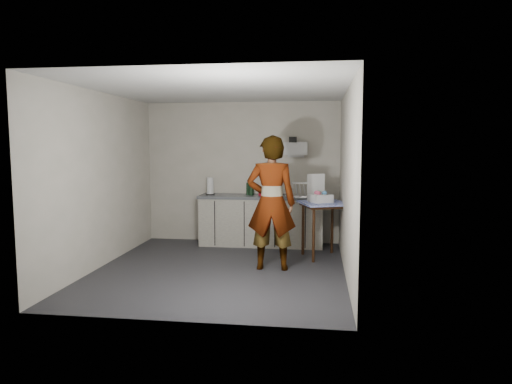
# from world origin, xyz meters

# --- Properties ---
(ground) EXTENTS (4.00, 4.00, 0.00)m
(ground) POSITION_xyz_m (0.00, 0.00, 0.00)
(ground) COLOR #28272C
(ground) RESTS_ON ground
(wall_back) EXTENTS (3.60, 0.02, 2.60)m
(wall_back) POSITION_xyz_m (0.00, 1.99, 1.30)
(wall_back) COLOR beige
(wall_back) RESTS_ON ground
(wall_right) EXTENTS (0.02, 4.00, 2.60)m
(wall_right) POSITION_xyz_m (1.79, 0.00, 1.30)
(wall_right) COLOR beige
(wall_right) RESTS_ON ground
(wall_left) EXTENTS (0.02, 4.00, 2.60)m
(wall_left) POSITION_xyz_m (-1.79, 0.00, 1.30)
(wall_left) COLOR beige
(wall_left) RESTS_ON ground
(ceiling) EXTENTS (3.60, 4.00, 0.01)m
(ceiling) POSITION_xyz_m (0.00, 0.00, 2.60)
(ceiling) COLOR white
(ceiling) RESTS_ON wall_back
(kitchen_counter) EXTENTS (2.24, 0.62, 0.91)m
(kitchen_counter) POSITION_xyz_m (0.40, 1.70, 0.43)
(kitchen_counter) COLOR black
(kitchen_counter) RESTS_ON ground
(wall_shelf) EXTENTS (0.42, 0.18, 0.37)m
(wall_shelf) POSITION_xyz_m (1.00, 1.92, 1.75)
(wall_shelf) COLOR white
(wall_shelf) RESTS_ON ground
(side_table) EXTENTS (0.90, 0.90, 0.90)m
(side_table) POSITION_xyz_m (1.50, 0.93, 0.79)
(side_table) COLOR #33180B
(side_table) RESTS_ON ground
(standing_man) EXTENTS (0.73, 0.50, 1.95)m
(standing_man) POSITION_xyz_m (0.74, 0.13, 0.98)
(standing_man) COLOR #B2A593
(standing_man) RESTS_ON ground
(soap_bottle) EXTENTS (0.14, 0.14, 0.26)m
(soap_bottle) POSITION_xyz_m (0.22, 1.67, 1.04)
(soap_bottle) COLOR black
(soap_bottle) RESTS_ON kitchen_counter
(soda_can) EXTENTS (0.07, 0.07, 0.13)m
(soda_can) POSITION_xyz_m (0.39, 1.65, 0.98)
(soda_can) COLOR red
(soda_can) RESTS_ON kitchen_counter
(dark_bottle) EXTENTS (0.07, 0.07, 0.23)m
(dark_bottle) POSITION_xyz_m (0.15, 1.75, 1.02)
(dark_bottle) COLOR black
(dark_bottle) RESTS_ON kitchen_counter
(paper_towel) EXTENTS (0.18, 0.18, 0.31)m
(paper_towel) POSITION_xyz_m (-0.55, 1.70, 1.06)
(paper_towel) COLOR black
(paper_towel) RESTS_ON kitchen_counter
(dish_rack) EXTENTS (0.35, 0.26, 0.24)m
(dish_rack) POSITION_xyz_m (1.11, 1.68, 0.97)
(dish_rack) COLOR white
(dish_rack) RESTS_ON kitchen_counter
(bakery_box) EXTENTS (0.43, 0.44, 0.44)m
(bakery_box) POSITION_xyz_m (1.44, 0.95, 1.00)
(bakery_box) COLOR white
(bakery_box) RESTS_ON side_table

